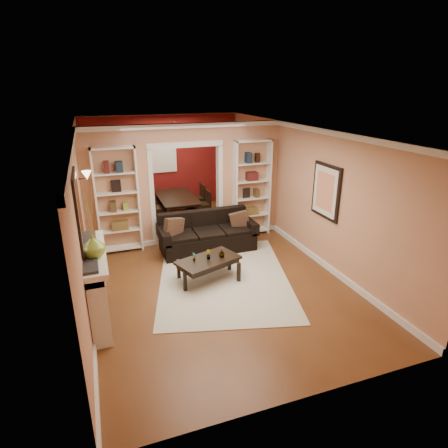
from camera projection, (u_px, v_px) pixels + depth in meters
name	position (u px, v px, depth m)	size (l,w,h in m)	color
floor	(202.00, 259.00, 7.92)	(8.00, 8.00, 0.00)	brown
ceiling	(199.00, 129.00, 6.98)	(8.00, 8.00, 0.00)	white
wall_back	(163.00, 162.00, 10.99)	(8.00, 8.00, 0.00)	tan
wall_front	(308.00, 300.00, 3.92)	(8.00, 8.00, 0.00)	tan
wall_left	(81.00, 210.00, 6.75)	(8.00, 8.00, 0.00)	tan
wall_right	(300.00, 188.00, 8.16)	(8.00, 8.00, 0.00)	tan
partition_wall	(186.00, 184.00, 8.51)	(4.50, 0.15, 2.70)	tan
red_back_panel	(163.00, 163.00, 10.97)	(4.44, 0.04, 2.64)	maroon
dining_window	(163.00, 156.00, 10.86)	(0.78, 0.03, 0.98)	#8CA5CC
area_rug	(224.00, 277.00, 7.20)	(2.40, 3.36, 0.01)	beige
sofa	(207.00, 232.00, 8.26)	(2.13, 0.92, 0.83)	black
pillow_left	(174.00, 227.00, 7.92)	(0.47, 0.13, 0.47)	brown
pillow_right	(240.00, 220.00, 8.41)	(0.41, 0.12, 0.41)	brown
coffee_table	(208.00, 269.00, 7.02)	(1.15, 0.62, 0.44)	black
plant_left	(194.00, 257.00, 6.83)	(0.09, 0.06, 0.18)	#336626
plant_center	(208.00, 255.00, 6.91)	(0.10, 0.08, 0.18)	#336626
plant_right	(222.00, 252.00, 6.99)	(0.11, 0.11, 0.20)	#336626
bookshelf_left	(118.00, 201.00, 7.95)	(0.90, 0.30, 2.30)	white
bookshelf_right	(251.00, 189.00, 8.92)	(0.90, 0.30, 2.30)	white
fireplace	(99.00, 285.00, 5.74)	(0.32, 1.70, 1.16)	white
vase	(93.00, 246.00, 5.28)	(0.33, 0.33, 0.35)	olive
mirror	(78.00, 211.00, 5.27)	(0.03, 0.95, 1.10)	silver
wall_sconce	(84.00, 177.00, 7.10)	(0.18, 0.18, 0.22)	#FFE0A5
framed_art	(326.00, 191.00, 7.19)	(0.04, 0.85, 1.05)	black
dining_table	(179.00, 207.00, 10.31)	(0.99, 1.77, 0.62)	black
dining_chair_nw	(160.00, 208.00, 9.83)	(0.43, 0.43, 0.88)	black
dining_chair_ne	(201.00, 205.00, 10.18)	(0.40, 0.40, 0.82)	black
dining_chair_sw	(156.00, 202.00, 10.36)	(0.42, 0.42, 0.85)	black
dining_chair_se	(195.00, 198.00, 10.71)	(0.42, 0.42, 0.85)	black
chandelier	(171.00, 145.00, 9.61)	(0.50, 0.50, 0.30)	#362018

